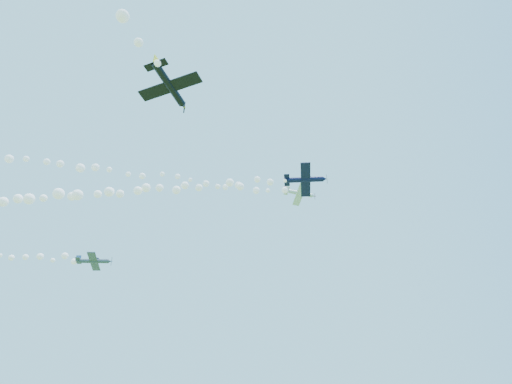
% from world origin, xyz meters
% --- Properties ---
extents(plane_white, '(5.99, 6.33, 2.40)m').
position_xyz_m(plane_white, '(9.05, 7.72, 55.18)').
color(plane_white, silver).
extents(smoke_trail_white, '(74.12, 35.36, 2.67)m').
position_xyz_m(smoke_trail_white, '(-29.57, -10.07, 54.89)').
color(smoke_trail_white, white).
extents(plane_navy, '(6.84, 7.24, 2.28)m').
position_xyz_m(plane_navy, '(11.49, -4.74, 46.65)').
color(plane_navy, '#0B0E33').
extents(smoke_trail_navy, '(67.07, 12.73, 2.71)m').
position_xyz_m(smoke_trail_navy, '(-24.05, -10.37, 46.46)').
color(smoke_trail_navy, white).
extents(plane_grey, '(5.98, 6.32, 1.63)m').
position_xyz_m(plane_grey, '(-25.75, 0.52, 41.29)').
color(plane_grey, '#394453').
extents(plane_black, '(7.22, 6.86, 1.82)m').
position_xyz_m(plane_black, '(0.32, -28.75, 41.00)').
color(plane_black, black).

